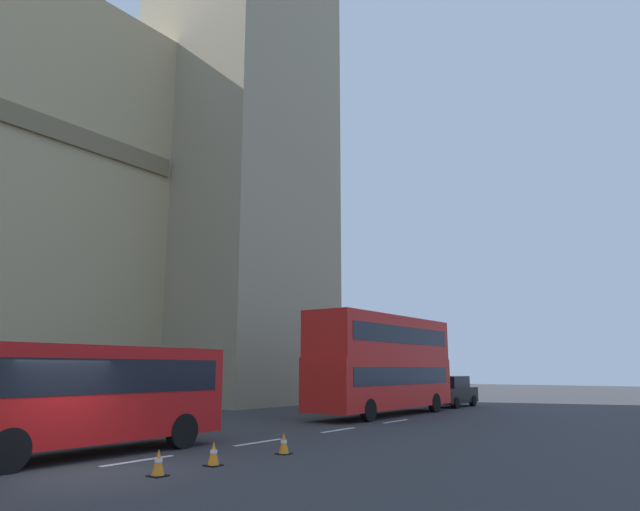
% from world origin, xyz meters
% --- Properties ---
extents(ground_plane, '(160.00, 160.00, 0.00)m').
position_xyz_m(ground_plane, '(0.00, 0.00, 0.00)').
color(ground_plane, '#333335').
extents(lane_centre_marking, '(29.80, 0.16, 0.01)m').
position_xyz_m(lane_centre_marking, '(1.75, 0.00, 0.01)').
color(lane_centre_marking, silver).
rests_on(lane_centre_marking, ground_plane).
extents(double_decker_bus, '(10.90, 2.54, 4.90)m').
position_xyz_m(double_decker_bus, '(18.15, 2.00, 2.71)').
color(double_decker_bus, red).
rests_on(double_decker_bus, ground_plane).
extents(sedan_lead, '(4.40, 1.86, 1.85)m').
position_xyz_m(sedan_lead, '(26.51, 1.94, 0.91)').
color(sedan_lead, black).
rests_on(sedan_lead, ground_plane).
extents(traffic_cone_west, '(0.36, 0.36, 0.58)m').
position_xyz_m(traffic_cone_west, '(0.62, -2.12, 0.28)').
color(traffic_cone_west, black).
rests_on(traffic_cone_west, ground_plane).
extents(traffic_cone_middle, '(0.36, 0.36, 0.58)m').
position_xyz_m(traffic_cone_middle, '(2.29, -2.11, 0.28)').
color(traffic_cone_middle, black).
rests_on(traffic_cone_middle, ground_plane).
extents(traffic_cone_east, '(0.36, 0.36, 0.58)m').
position_xyz_m(traffic_cone_east, '(4.79, -2.27, 0.28)').
color(traffic_cone_east, black).
rests_on(traffic_cone_east, ground_plane).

